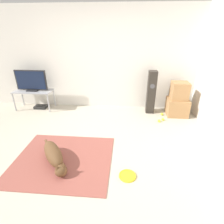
% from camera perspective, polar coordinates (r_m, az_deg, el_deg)
% --- Properties ---
extents(ground_plane, '(12.00, 12.00, 0.00)m').
position_cam_1_polar(ground_plane, '(3.29, -10.39, -12.34)').
color(ground_plane, '#BCB29E').
extents(wall_back, '(8.00, 0.06, 2.55)m').
position_cam_1_polar(wall_back, '(4.72, -5.16, 16.56)').
color(wall_back, silver).
rests_on(wall_back, ground_plane).
extents(area_rug, '(1.61, 1.38, 0.01)m').
position_cam_1_polar(area_rug, '(3.16, -15.58, -14.65)').
color(area_rug, '#934C42').
rests_on(area_rug, ground_plane).
extents(dog, '(0.69, 0.89, 0.28)m').
position_cam_1_polar(dog, '(3.06, -18.39, -13.30)').
color(dog, brown).
rests_on(dog, area_rug).
extents(frisbee, '(0.26, 0.26, 0.03)m').
position_cam_1_polar(frisbee, '(2.79, 5.06, -19.99)').
color(frisbee, yellow).
rests_on(frisbee, ground_plane).
extents(cardboard_box_lower, '(0.50, 0.46, 0.43)m').
position_cam_1_polar(cardboard_box_lower, '(4.71, 20.46, 1.56)').
color(cardboard_box_lower, '#A87A4C').
rests_on(cardboard_box_lower, ground_plane).
extents(cardboard_box_upper, '(0.39, 0.36, 0.42)m').
position_cam_1_polar(cardboard_box_upper, '(4.56, 21.19, 6.48)').
color(cardboard_box_upper, '#A87A4C').
rests_on(cardboard_box_upper, cardboard_box_lower).
extents(floor_speaker, '(0.21, 0.21, 1.09)m').
position_cam_1_polar(floor_speaker, '(4.56, 12.67, 6.26)').
color(floor_speaker, '#2D2823').
rests_on(floor_speaker, ground_plane).
extents(tv_stand, '(1.00, 0.46, 0.51)m').
position_cam_1_polar(tv_stand, '(5.15, -24.25, 5.69)').
color(tv_stand, '#A8A8AD').
rests_on(tv_stand, ground_plane).
extents(tv, '(0.82, 0.20, 0.54)m').
position_cam_1_polar(tv, '(5.07, -24.91, 9.22)').
color(tv, '#232326').
rests_on(tv, tv_stand).
extents(tennis_ball_by_boxes, '(0.07, 0.07, 0.07)m').
position_cam_1_polar(tennis_ball_by_boxes, '(4.28, 15.13, -2.79)').
color(tennis_ball_by_boxes, '#C6E033').
rests_on(tennis_ball_by_boxes, ground_plane).
extents(tennis_ball_near_speaker, '(0.07, 0.07, 0.07)m').
position_cam_1_polar(tennis_ball_near_speaker, '(4.38, 16.27, -2.29)').
color(tennis_ball_near_speaker, '#C6E033').
rests_on(tennis_ball_near_speaker, ground_plane).
extents(tennis_ball_loose_on_carpet, '(0.07, 0.07, 0.07)m').
position_cam_1_polar(tennis_ball_loose_on_carpet, '(4.64, 15.99, -0.64)').
color(tennis_ball_loose_on_carpet, '#C6E033').
rests_on(tennis_ball_loose_on_carpet, ground_plane).
extents(game_console, '(0.32, 0.23, 0.07)m').
position_cam_1_polar(game_console, '(5.26, -22.20, 1.56)').
color(game_console, black).
rests_on(game_console, ground_plane).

